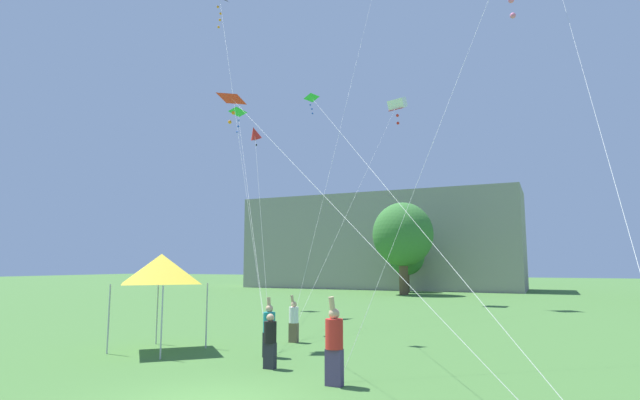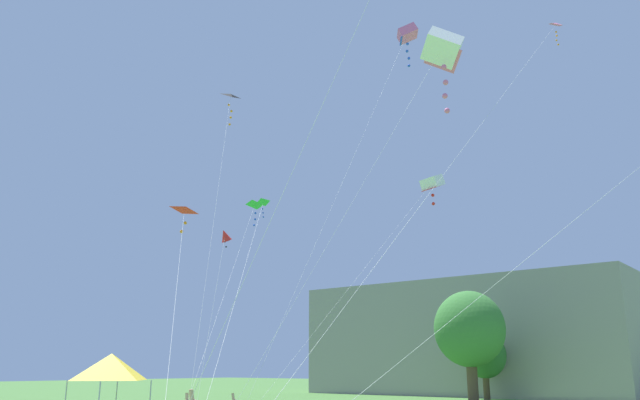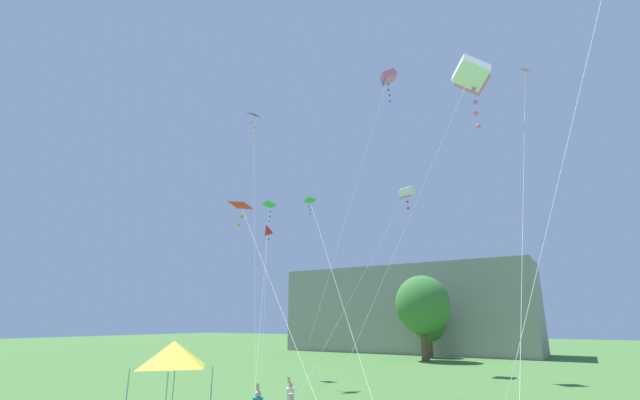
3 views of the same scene
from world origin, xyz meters
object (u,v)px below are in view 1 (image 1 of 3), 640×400
at_px(kite_green_delta_2, 238,113).
at_px(kite_green_delta_4, 315,103).
at_px(person_red_shirt, 334,342).
at_px(kite_black_delta_5, 220,0).
at_px(kite_red_delta_3, 233,99).
at_px(kite_red_diamond_8, 255,134).
at_px(person_white_shirt, 294,319).
at_px(person_black_shirt, 270,339).
at_px(festival_tent, 161,269).
at_px(kite_white_box_9, 397,104).
at_px(person_teal_shirt, 269,328).

height_order(kite_green_delta_2, kite_green_delta_4, kite_green_delta_2).
distance_m(person_red_shirt, kite_black_delta_5, 27.45).
height_order(kite_red_delta_3, kite_red_diamond_8, kite_red_delta_3).
height_order(person_red_shirt, kite_black_delta_5, kite_black_delta_5).
height_order(person_white_shirt, kite_black_delta_5, kite_black_delta_5).
bearing_deg(kite_black_delta_5, person_black_shirt, -47.94).
bearing_deg(festival_tent, person_red_shirt, -15.29).
height_order(kite_green_delta_2, kite_red_delta_3, kite_green_delta_2).
relative_size(festival_tent, person_white_shirt, 1.87).
relative_size(festival_tent, kite_red_delta_3, 0.26).
xyz_separation_m(person_white_shirt, kite_green_delta_2, (-10.45, 11.44, 12.46)).
bearing_deg(kite_green_delta_2, kite_red_diamond_8, -52.07).
relative_size(kite_green_delta_4, kite_white_box_9, 0.61).
bearing_deg(kite_green_delta_2, kite_green_delta_4, -44.30).
bearing_deg(kite_green_delta_4, person_black_shirt, -78.62).
distance_m(person_red_shirt, kite_red_delta_3, 10.85).
bearing_deg(festival_tent, kite_red_diamond_8, 88.69).
xyz_separation_m(person_red_shirt, kite_white_box_9, (-5.42, 25.52, 14.27)).
relative_size(kite_black_delta_5, kite_red_diamond_8, 2.25).
bearing_deg(person_white_shirt, kite_red_diamond_8, -74.74).
height_order(person_black_shirt, kite_green_delta_2, kite_green_delta_2).
xyz_separation_m(person_white_shirt, kite_white_box_9, (-1.46, 20.05, 14.45)).
bearing_deg(person_red_shirt, festival_tent, -56.14).
distance_m(person_black_shirt, person_teal_shirt, 1.74).
bearing_deg(festival_tent, person_black_shirt, -10.74).
height_order(person_white_shirt, kite_green_delta_4, kite_green_delta_4).
relative_size(person_black_shirt, person_teal_shirt, 0.81).
bearing_deg(person_teal_shirt, kite_black_delta_5, -93.55).
relative_size(person_teal_shirt, kite_white_box_9, 0.09).
bearing_deg(person_teal_shirt, kite_green_delta_4, -134.75).
distance_m(kite_green_delta_4, kite_black_delta_5, 16.97).
xyz_separation_m(person_black_shirt, kite_green_delta_2, (-12.03, 15.86, 12.49)).
height_order(person_white_shirt, kite_red_diamond_8, kite_red_diamond_8).
distance_m(person_teal_shirt, kite_green_delta_4, 9.16).
xyz_separation_m(kite_black_delta_5, kite_red_diamond_8, (6.90, -6.39, -11.33)).
distance_m(person_black_shirt, kite_black_delta_5, 25.92).
relative_size(kite_green_delta_2, kite_red_delta_3, 1.30).
distance_m(person_black_shirt, kite_red_diamond_8, 11.28).
xyz_separation_m(kite_green_delta_2, kite_black_delta_5, (0.42, -3.01, 6.80)).
height_order(festival_tent, person_black_shirt, festival_tent).
xyz_separation_m(kite_black_delta_5, kite_white_box_9, (8.57, 11.61, -4.81)).
height_order(person_red_shirt, kite_green_delta_2, kite_green_delta_2).
height_order(kite_red_diamond_8, kite_white_box_9, kite_white_box_9).
relative_size(kite_red_diamond_8, kite_white_box_9, 0.44).
bearing_deg(kite_black_delta_5, kite_green_delta_2, 98.03).
bearing_deg(kite_green_delta_2, kite_white_box_9, 43.72).
relative_size(festival_tent, kite_black_delta_5, 0.16).
distance_m(kite_green_delta_4, kite_white_box_9, 20.34).
relative_size(kite_red_delta_3, kite_red_diamond_8, 1.36).
distance_m(kite_red_diamond_8, kite_white_box_9, 19.21).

